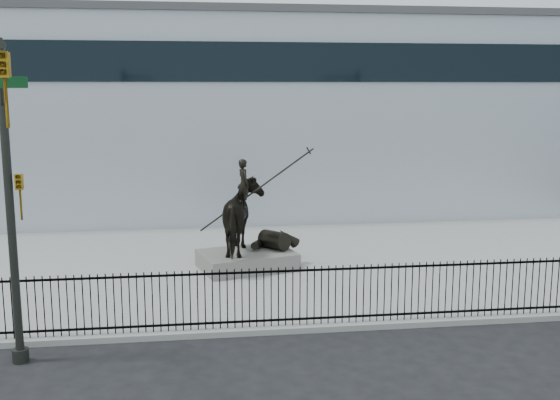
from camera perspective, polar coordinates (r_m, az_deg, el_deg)
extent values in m
plane|color=black|center=(15.66, 4.57, -12.78)|extent=(120.00, 120.00, 0.00)
cube|color=gray|center=(22.16, 0.74, -5.70)|extent=(30.00, 12.00, 0.15)
cube|color=silver|center=(34.29, -2.43, 7.32)|extent=(44.00, 14.00, 9.00)
cube|color=black|center=(16.69, 3.67, -10.20)|extent=(22.00, 0.05, 0.05)
cube|color=black|center=(16.30, 3.72, -6.07)|extent=(22.00, 0.05, 0.05)
cube|color=black|center=(16.49, 3.69, -8.24)|extent=(22.00, 0.03, 1.50)
cube|color=#5F5D57|center=(21.48, -2.89, -5.25)|extent=(3.38, 2.73, 0.55)
imported|color=black|center=(21.14, -2.92, -1.45)|extent=(2.54, 2.77, 2.35)
imported|color=black|center=(20.93, -3.18, 1.42)|extent=(0.52, 0.66, 1.59)
cylinder|color=black|center=(21.11, -2.12, 0.83)|extent=(3.66, 1.04, 2.39)
cylinder|color=black|center=(15.95, -21.65, -12.46)|extent=(0.36, 0.36, 0.30)
cylinder|color=black|center=(15.04, -22.46, -0.54)|extent=(0.18, 0.18, 7.00)
cylinder|color=black|center=(12.63, -23.18, 11.71)|extent=(1.47, 4.84, 0.12)
imported|color=#B88514|center=(10.41, -22.83, 8.82)|extent=(0.18, 0.22, 1.10)
imported|color=#B88514|center=(14.96, -21.70, 0.23)|extent=(0.16, 0.20, 1.00)
cube|color=#0C3F19|center=(13.58, -22.99, 9.43)|extent=(0.90, 0.03, 0.22)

